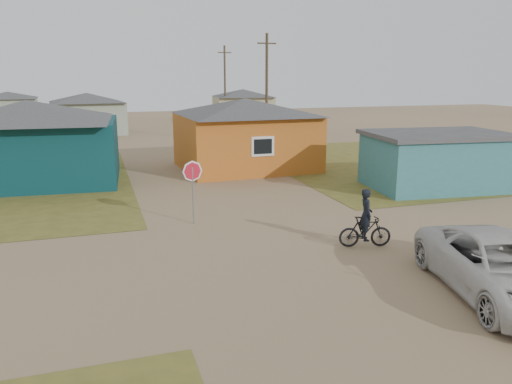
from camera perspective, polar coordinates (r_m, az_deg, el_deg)
ground at (r=14.72m, az=5.20°, el=-7.39°), size 120.00×120.00×0.00m
grass_ne at (r=32.61m, az=19.13°, el=3.44°), size 20.00×18.00×0.00m
house_teal at (r=26.51m, az=-24.40°, el=5.35°), size 8.93×7.08×4.00m
house_yellow at (r=27.99m, az=-1.21°, el=6.79°), size 7.72×6.76×3.90m
shed_turquoise at (r=24.61m, az=19.93°, el=3.45°), size 6.71×4.93×2.60m
house_pale_west at (r=46.77m, az=-18.67°, el=8.56°), size 7.04×6.15×3.60m
house_beige_east at (r=54.97m, az=-1.50°, el=9.86°), size 6.95×6.05×3.60m
house_pale_north at (r=59.36m, az=-26.40°, el=8.65°), size 6.28×5.81×3.40m
utility_pole_near at (r=36.67m, az=1.23°, el=11.69°), size 1.40×0.20×8.00m
utility_pole_far at (r=52.29m, az=-3.57°, el=12.16°), size 1.40×0.20×8.00m
stop_sign at (r=17.56m, az=-7.26°, el=1.69°), size 0.74×0.16×2.27m
cyclist at (r=15.65m, az=12.39°, el=-3.82°), size 1.68×0.83×1.83m
vehicle at (r=13.29m, az=26.33°, el=-7.73°), size 3.57×5.71×1.47m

